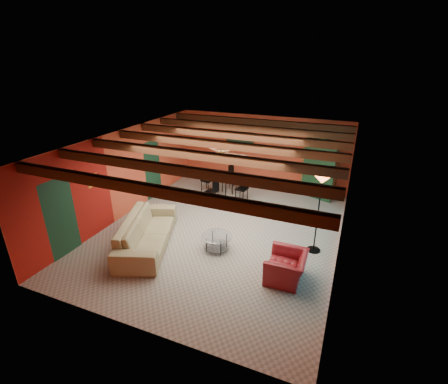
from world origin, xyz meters
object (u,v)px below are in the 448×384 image
at_px(dining_table, 224,183).
at_px(coffee_table, 217,243).
at_px(armchair, 286,267).
at_px(armoire, 319,170).
at_px(floor_lamp, 318,214).
at_px(potted_plant, 323,136).
at_px(sofa, 147,232).
at_px(vase, 224,168).

bearing_deg(dining_table, coffee_table, -70.52).
height_order(armchair, armoire, armoire).
xyz_separation_m(dining_table, floor_lamp, (3.58, -2.47, 0.59)).
relative_size(dining_table, potted_plant, 3.90).
height_order(sofa, vase, vase).
bearing_deg(armchair, sofa, -90.88).
relative_size(floor_lamp, vase, 11.56).
relative_size(dining_table, floor_lamp, 0.85).
distance_m(floor_lamp, potted_plant, 3.93).
bearing_deg(floor_lamp, sofa, -160.78).
distance_m(armchair, potted_plant, 5.51).
bearing_deg(potted_plant, coffee_table, -112.47).
bearing_deg(floor_lamp, armchair, -106.49).
distance_m(sofa, vase, 4.02).
bearing_deg(floor_lamp, potted_plant, 96.88).
xyz_separation_m(coffee_table, potted_plant, (1.93, 4.66, 2.01)).
relative_size(sofa, potted_plant, 6.04).
bearing_deg(coffee_table, sofa, -163.81).
bearing_deg(potted_plant, dining_table, -158.11).
bearing_deg(armoire, coffee_table, -90.02).
xyz_separation_m(sofa, potted_plant, (3.72, 5.18, 1.81)).
distance_m(dining_table, vase, 0.56).
relative_size(armchair, dining_table, 0.55).
xyz_separation_m(dining_table, potted_plant, (3.13, 1.26, 1.75)).
distance_m(sofa, armchair, 3.75).
relative_size(coffee_table, potted_plant, 1.75).
relative_size(armchair, armoire, 0.50).
bearing_deg(sofa, dining_table, -29.16).
bearing_deg(sofa, armoire, -56.28).
height_order(coffee_table, armoire, armoire).
xyz_separation_m(sofa, floor_lamp, (4.17, 1.45, 0.66)).
xyz_separation_m(coffee_table, armoire, (1.93, 4.66, 0.78)).
bearing_deg(vase, armoire, 21.89).
bearing_deg(armchair, coffee_table, -105.65).
height_order(sofa, floor_lamp, floor_lamp).
xyz_separation_m(sofa, armoire, (3.72, 5.18, 0.58)).
height_order(potted_plant, vase, potted_plant).
relative_size(coffee_table, armoire, 0.41).
bearing_deg(vase, sofa, -98.57).
xyz_separation_m(potted_plant, vase, (-3.13, -1.26, -1.18)).
bearing_deg(floor_lamp, vase, 145.40).
bearing_deg(armoire, sofa, -103.25).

